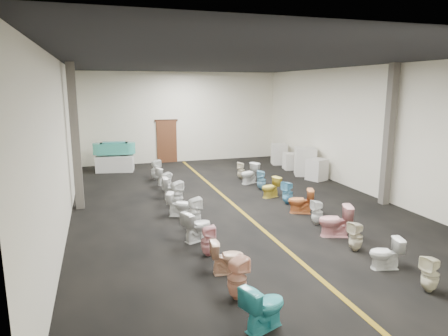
{
  "coord_description": "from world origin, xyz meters",
  "views": [
    {
      "loc": [
        -4.07,
        -11.96,
        3.78
      ],
      "look_at": [
        0.03,
        1.0,
        1.0
      ],
      "focal_mm": 32.0,
      "sensor_mm": 36.0,
      "label": 1
    }
  ],
  "objects_px": {
    "bathtub": "(114,148)",
    "appliance_crate_b": "(305,161)",
    "toilet_left_6": "(179,204)",
    "toilet_right_0": "(430,274)",
    "toilet_right_8": "(261,180)",
    "toilet_right_7": "(271,187)",
    "toilet_right_4": "(317,212)",
    "toilet_left_8": "(174,188)",
    "display_table": "(115,163)",
    "toilet_right_6": "(288,193)",
    "toilet_left_11": "(156,170)",
    "toilet_left_10": "(165,176)",
    "toilet_right_9": "(249,174)",
    "appliance_crate_c": "(291,161)",
    "toilet_left_9": "(166,182)",
    "toilet_left_3": "(208,241)",
    "toilet_left_1": "(237,278)",
    "toilet_left_7": "(176,194)",
    "toilet_right_10": "(241,171)",
    "toilet_left_2": "(227,257)",
    "toilet_right_3": "(335,221)",
    "appliance_crate_d": "(279,154)",
    "appliance_crate_a": "(317,170)",
    "toilet_left_4": "(197,226)",
    "toilet_left_0": "(264,306)",
    "toilet_left_5": "(194,212)",
    "toilet_right_5": "(301,201)",
    "toilet_right_1": "(386,253)"
  },
  "relations": [
    {
      "from": "toilet_left_0",
      "to": "toilet_left_5",
      "type": "bearing_deg",
      "value": -21.58
    },
    {
      "from": "appliance_crate_b",
      "to": "toilet_left_7",
      "type": "bearing_deg",
      "value": -154.75
    },
    {
      "from": "toilet_left_1",
      "to": "toilet_left_5",
      "type": "xyz_separation_m",
      "value": [
        0.14,
        3.93,
        0.02
      ]
    },
    {
      "from": "appliance_crate_c",
      "to": "toilet_left_1",
      "type": "xyz_separation_m",
      "value": [
        -6.24,
        -10.18,
        0.02
      ]
    },
    {
      "from": "toilet_left_3",
      "to": "toilet_right_9",
      "type": "bearing_deg",
      "value": -25.54
    },
    {
      "from": "toilet_right_4",
      "to": "toilet_left_8",
      "type": "bearing_deg",
      "value": -136.76
    },
    {
      "from": "bathtub",
      "to": "appliance_crate_b",
      "type": "xyz_separation_m",
      "value": [
        7.83,
        -3.29,
        -0.47
      ]
    },
    {
      "from": "toilet_left_0",
      "to": "toilet_right_4",
      "type": "height_order",
      "value": "toilet_left_0"
    },
    {
      "from": "toilet_left_2",
      "to": "toilet_right_4",
      "type": "xyz_separation_m",
      "value": [
        3.3,
        2.06,
        -0.0
      ]
    },
    {
      "from": "toilet_left_1",
      "to": "toilet_right_8",
      "type": "xyz_separation_m",
      "value": [
        3.45,
        7.08,
        -0.02
      ]
    },
    {
      "from": "toilet_right_6",
      "to": "toilet_right_10",
      "type": "distance_m",
      "value": 3.88
    },
    {
      "from": "toilet_left_6",
      "to": "toilet_left_11",
      "type": "xyz_separation_m",
      "value": [
        0.0,
        4.94,
        0.06
      ]
    },
    {
      "from": "appliance_crate_b",
      "to": "toilet_right_9",
      "type": "xyz_separation_m",
      "value": [
        -2.86,
        -0.71,
        -0.2
      ]
    },
    {
      "from": "toilet_left_2",
      "to": "toilet_right_3",
      "type": "bearing_deg",
      "value": -64.39
    },
    {
      "from": "toilet_right_8",
      "to": "toilet_right_7",
      "type": "bearing_deg",
      "value": 16.21
    },
    {
      "from": "toilet_left_9",
      "to": "toilet_left_11",
      "type": "bearing_deg",
      "value": -19.21
    },
    {
      "from": "toilet_right_4",
      "to": "toilet_right_9",
      "type": "bearing_deg",
      "value": -177.27
    },
    {
      "from": "toilet_left_0",
      "to": "toilet_right_7",
      "type": "height_order",
      "value": "toilet_left_0"
    },
    {
      "from": "display_table",
      "to": "toilet_right_6",
      "type": "height_order",
      "value": "toilet_right_6"
    },
    {
      "from": "toilet_left_4",
      "to": "toilet_right_5",
      "type": "distance_m",
      "value": 3.72
    },
    {
      "from": "display_table",
      "to": "toilet_left_0",
      "type": "bearing_deg",
      "value": -82.69
    },
    {
      "from": "toilet_left_5",
      "to": "toilet_right_6",
      "type": "bearing_deg",
      "value": -75.4
    },
    {
      "from": "toilet_left_6",
      "to": "bathtub",
      "type": "bearing_deg",
      "value": 35.1
    },
    {
      "from": "toilet_left_9",
      "to": "toilet_right_1",
      "type": "bearing_deg",
      "value": -177.56
    },
    {
      "from": "toilet_left_0",
      "to": "toilet_left_10",
      "type": "height_order",
      "value": "toilet_left_0"
    },
    {
      "from": "toilet_left_10",
      "to": "toilet_right_10",
      "type": "xyz_separation_m",
      "value": [
        3.19,
        0.01,
        0.01
      ]
    },
    {
      "from": "toilet_left_5",
      "to": "bathtub",
      "type": "bearing_deg",
      "value": 7.08
    },
    {
      "from": "toilet_left_2",
      "to": "toilet_left_8",
      "type": "height_order",
      "value": "toilet_left_8"
    },
    {
      "from": "toilet_right_8",
      "to": "toilet_left_10",
      "type": "bearing_deg",
      "value": -98.72
    },
    {
      "from": "appliance_crate_a",
      "to": "toilet_left_4",
      "type": "bearing_deg",
      "value": -141.77
    },
    {
      "from": "toilet_left_3",
      "to": "toilet_left_10",
      "type": "distance_m",
      "value": 7.02
    },
    {
      "from": "display_table",
      "to": "toilet_right_7",
      "type": "distance_m",
      "value": 7.87
    },
    {
      "from": "bathtub",
      "to": "toilet_left_10",
      "type": "height_order",
      "value": "bathtub"
    },
    {
      "from": "bathtub",
      "to": "toilet_left_3",
      "type": "xyz_separation_m",
      "value": [
        1.58,
        -10.18,
        -0.72
      ]
    },
    {
      "from": "appliance_crate_d",
      "to": "toilet_left_9",
      "type": "bearing_deg",
      "value": -150.14
    },
    {
      "from": "toilet_left_3",
      "to": "toilet_left_4",
      "type": "distance_m",
      "value": 0.97
    },
    {
      "from": "appliance_crate_c",
      "to": "toilet_right_9",
      "type": "height_order",
      "value": "toilet_right_9"
    },
    {
      "from": "toilet_left_3",
      "to": "toilet_right_5",
      "type": "bearing_deg",
      "value": -54.98
    },
    {
      "from": "appliance_crate_c",
      "to": "toilet_left_5",
      "type": "distance_m",
      "value": 8.74
    },
    {
      "from": "toilet_right_7",
      "to": "toilet_left_8",
      "type": "bearing_deg",
      "value": -119.18
    },
    {
      "from": "bathtub",
      "to": "toilet_right_9",
      "type": "height_order",
      "value": "bathtub"
    },
    {
      "from": "appliance_crate_d",
      "to": "toilet_left_7",
      "type": "relative_size",
      "value": 1.21
    },
    {
      "from": "toilet_left_9",
      "to": "toilet_right_4",
      "type": "distance_m",
      "value": 5.91
    },
    {
      "from": "bathtub",
      "to": "toilet_right_0",
      "type": "relative_size",
      "value": 2.64
    },
    {
      "from": "toilet_left_2",
      "to": "toilet_left_6",
      "type": "xyz_separation_m",
      "value": [
        -0.21,
        3.95,
        0.01
      ]
    },
    {
      "from": "appliance_crate_a",
      "to": "toilet_left_11",
      "type": "distance_m",
      "value": 6.63
    },
    {
      "from": "appliance_crate_d",
      "to": "toilet_left_4",
      "type": "bearing_deg",
      "value": -126.32
    },
    {
      "from": "toilet_left_7",
      "to": "toilet_right_10",
      "type": "bearing_deg",
      "value": -62.87
    },
    {
      "from": "appliance_crate_c",
      "to": "toilet_left_8",
      "type": "relative_size",
      "value": 0.98
    },
    {
      "from": "toilet_left_6",
      "to": "toilet_right_0",
      "type": "xyz_separation_m",
      "value": [
        3.59,
        -5.81,
        -0.01
      ]
    }
  ]
}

